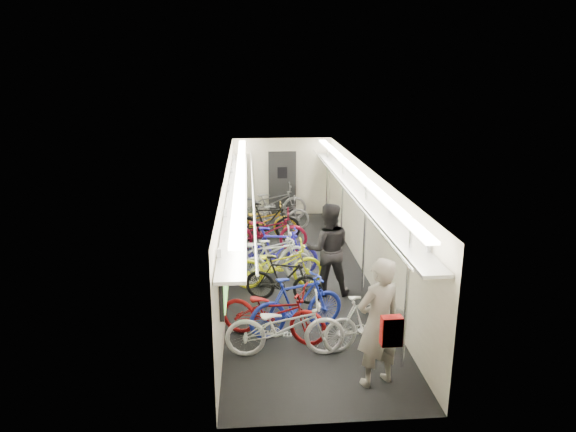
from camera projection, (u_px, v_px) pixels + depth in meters
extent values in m
plane|color=black|center=(297.00, 275.00, 11.41)|extent=(10.00, 10.00, 0.00)
plane|color=white|center=(298.00, 168.00, 10.75)|extent=(10.00, 10.00, 0.00)
plane|color=beige|center=(228.00, 225.00, 10.97)|extent=(0.00, 10.00, 10.00)
plane|color=beige|center=(366.00, 222.00, 11.19)|extent=(0.00, 10.00, 10.00)
plane|color=beige|center=(282.00, 177.00, 15.87)|extent=(3.00, 0.00, 3.00)
plane|color=beige|center=(336.00, 340.00, 6.28)|extent=(3.00, 0.00, 3.00)
cube|color=black|center=(223.00, 282.00, 7.89)|extent=(0.06, 1.10, 0.80)
cube|color=#96C958|center=(226.00, 281.00, 7.89)|extent=(0.02, 0.96, 0.66)
cube|color=black|center=(228.00, 237.00, 10.00)|extent=(0.06, 1.10, 0.80)
cube|color=#96C958|center=(230.00, 237.00, 10.00)|extent=(0.02, 0.96, 0.66)
cube|color=black|center=(231.00, 208.00, 12.10)|extent=(0.06, 1.10, 0.80)
cube|color=#96C958|center=(233.00, 208.00, 12.11)|extent=(0.02, 0.96, 0.66)
cube|color=black|center=(233.00, 187.00, 14.21)|extent=(0.06, 1.10, 0.80)
cube|color=#96C958|center=(235.00, 187.00, 14.22)|extent=(0.02, 0.96, 0.66)
cube|color=yellow|center=(226.00, 254.00, 8.93)|extent=(0.02, 0.22, 0.30)
cube|color=yellow|center=(230.00, 219.00, 11.04)|extent=(0.02, 0.22, 0.30)
cube|color=yellow|center=(233.00, 195.00, 13.15)|extent=(0.02, 0.22, 0.30)
cube|color=black|center=(282.00, 184.00, 15.87)|extent=(0.85, 0.08, 2.00)
cube|color=#999BA0|center=(237.00, 192.00, 10.78)|extent=(0.40, 9.70, 0.05)
cube|color=#999BA0|center=(357.00, 190.00, 10.97)|extent=(0.40, 9.70, 0.05)
cylinder|color=silver|center=(253.00, 187.00, 10.78)|extent=(0.04, 9.70, 0.04)
cylinder|color=silver|center=(342.00, 185.00, 10.92)|extent=(0.04, 9.70, 0.04)
cube|color=white|center=(240.00, 172.00, 10.68)|extent=(0.18, 9.60, 0.04)
cube|color=white|center=(354.00, 170.00, 10.85)|extent=(0.18, 9.60, 0.04)
cylinder|color=silver|center=(407.00, 295.00, 7.53)|extent=(0.05, 0.05, 2.38)
cylinder|color=silver|center=(365.00, 236.00, 10.21)|extent=(0.05, 0.05, 2.38)
cylinder|color=silver|center=(342.00, 204.00, 12.61)|extent=(0.05, 0.05, 2.38)
cylinder|color=silver|center=(327.00, 183.00, 15.01)|extent=(0.05, 0.05, 2.38)
imported|color=silver|center=(285.00, 327.00, 8.06)|extent=(1.91, 0.71, 0.99)
imported|color=#1D2DAE|center=(297.00, 304.00, 8.76)|extent=(1.82, 1.06, 1.05)
imported|color=maroon|center=(273.00, 312.00, 8.56)|extent=(1.98, 1.36, 0.99)
imported|color=black|center=(284.00, 280.00, 9.94)|extent=(1.62, 0.91, 0.94)
imported|color=#F3F617|center=(278.00, 265.00, 10.65)|extent=(1.90, 0.75, 0.98)
imported|color=silver|center=(276.00, 261.00, 10.88)|extent=(1.68, 0.83, 0.97)
imported|color=silver|center=(265.00, 253.00, 11.18)|extent=(2.07, 0.78, 1.07)
imported|color=#221CAD|center=(277.00, 251.00, 11.30)|extent=(1.87, 0.76, 1.09)
imported|color=maroon|center=(266.00, 231.00, 12.72)|extent=(2.10, 0.86, 1.08)
imported|color=black|center=(267.00, 222.00, 13.51)|extent=(1.77, 0.57, 1.05)
imported|color=gold|center=(262.00, 221.00, 13.75)|extent=(1.86, 0.69, 0.97)
imported|color=silver|center=(367.00, 321.00, 8.30)|extent=(1.64, 0.89, 0.95)
imported|color=slate|center=(278.00, 213.00, 14.53)|extent=(1.83, 0.74, 0.94)
imported|color=slate|center=(271.00, 202.00, 15.45)|extent=(2.11, 0.74, 1.11)
imported|color=gray|center=(378.00, 323.00, 7.20)|extent=(0.82, 0.69, 1.93)
imported|color=black|center=(328.00, 249.00, 10.21)|extent=(0.96, 0.77, 1.89)
cube|color=#B11211|center=(391.00, 331.00, 6.33)|extent=(0.26, 0.15, 0.38)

